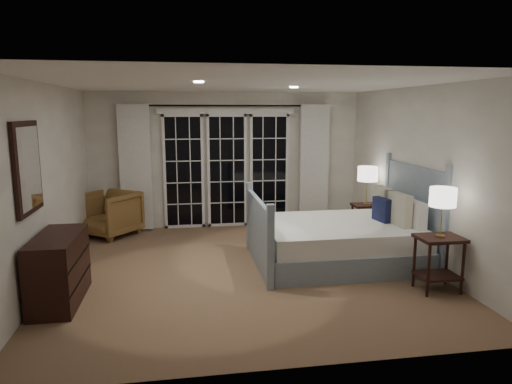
{
  "coord_description": "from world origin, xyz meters",
  "views": [
    {
      "loc": [
        -0.81,
        -5.95,
        2.15
      ],
      "look_at": [
        0.18,
        0.17,
        1.05
      ],
      "focal_mm": 32.0,
      "sensor_mm": 36.0,
      "label": 1
    }
  ],
  "objects": [
    {
      "name": "floor",
      "position": [
        0.0,
        0.0,
        0.0
      ],
      "size": [
        5.0,
        5.0,
        0.0
      ],
      "primitive_type": "plane",
      "color": "brown",
      "rests_on": "ground"
    },
    {
      "name": "ceiling",
      "position": [
        0.0,
        0.0,
        2.5
      ],
      "size": [
        5.0,
        5.0,
        0.0
      ],
      "primitive_type": "plane",
      "rotation": [
        3.14,
        0.0,
        0.0
      ],
      "color": "white",
      "rests_on": "wall_back"
    },
    {
      "name": "wall_left",
      "position": [
        -2.5,
        0.0,
        1.25
      ],
      "size": [
        0.02,
        5.0,
        2.5
      ],
      "primitive_type": "cube",
      "color": "beige",
      "rests_on": "floor"
    },
    {
      "name": "wall_right",
      "position": [
        2.5,
        0.0,
        1.25
      ],
      "size": [
        0.02,
        5.0,
        2.5
      ],
      "primitive_type": "cube",
      "color": "beige",
      "rests_on": "floor"
    },
    {
      "name": "wall_back",
      "position": [
        0.0,
        2.5,
        1.25
      ],
      "size": [
        5.0,
        0.02,
        2.5
      ],
      "primitive_type": "cube",
      "color": "beige",
      "rests_on": "floor"
    },
    {
      "name": "wall_front",
      "position": [
        0.0,
        -2.5,
        1.25
      ],
      "size": [
        5.0,
        0.02,
        2.5
      ],
      "primitive_type": "cube",
      "color": "beige",
      "rests_on": "floor"
    },
    {
      "name": "french_doors",
      "position": [
        0.0,
        2.46,
        1.09
      ],
      "size": [
        2.5,
        0.04,
        2.2
      ],
      "color": "black",
      "rests_on": "wall_back"
    },
    {
      "name": "curtain_rod",
      "position": [
        0.0,
        2.4,
        2.25
      ],
      "size": [
        3.5,
        0.03,
        0.03
      ],
      "primitive_type": "cylinder",
      "rotation": [
        0.0,
        1.57,
        0.0
      ],
      "color": "black",
      "rests_on": "wall_back"
    },
    {
      "name": "curtain_left",
      "position": [
        -1.65,
        2.38,
        1.15
      ],
      "size": [
        0.55,
        0.1,
        2.25
      ],
      "primitive_type": "cube",
      "color": "white",
      "rests_on": "curtain_rod"
    },
    {
      "name": "curtain_right",
      "position": [
        1.65,
        2.38,
        1.15
      ],
      "size": [
        0.55,
        0.1,
        2.25
      ],
      "primitive_type": "cube",
      "color": "white",
      "rests_on": "curtain_rod"
    },
    {
      "name": "downlight_a",
      "position": [
        0.8,
        0.6,
        2.49
      ],
      "size": [
        0.12,
        0.12,
        0.01
      ],
      "primitive_type": "cylinder",
      "color": "white",
      "rests_on": "ceiling"
    },
    {
      "name": "downlight_b",
      "position": [
        -0.6,
        -0.4,
        2.49
      ],
      "size": [
        0.12,
        0.12,
        0.01
      ],
      "primitive_type": "cylinder",
      "color": "white",
      "rests_on": "ceiling"
    },
    {
      "name": "bed",
      "position": [
        1.41,
        0.1,
        0.34
      ],
      "size": [
        2.36,
        1.7,
        1.38
      ],
      "color": "#8597A1",
      "rests_on": "floor"
    },
    {
      "name": "nightstand_left",
      "position": [
        2.2,
        -1.11,
        0.45
      ],
      "size": [
        0.52,
        0.42,
        0.68
      ],
      "color": "black",
      "rests_on": "floor"
    },
    {
      "name": "nightstand_right",
      "position": [
        2.26,
        1.25,
        0.38
      ],
      "size": [
        0.45,
        0.36,
        0.59
      ],
      "color": "black",
      "rests_on": "floor"
    },
    {
      "name": "lamp_left",
      "position": [
        2.2,
        -1.11,
        1.15
      ],
      "size": [
        0.31,
        0.31,
        0.59
      ],
      "color": "#B18C46",
      "rests_on": "nightstand_left"
    },
    {
      "name": "lamp_right",
      "position": [
        2.26,
        1.25,
        1.1
      ],
      "size": [
        0.33,
        0.33,
        0.65
      ],
      "color": "#B18C46",
      "rests_on": "nightstand_right"
    },
    {
      "name": "armchair",
      "position": [
        -2.1,
        2.1,
        0.39
      ],
      "size": [
        1.19,
        1.19,
        0.78
      ],
      "primitive_type": "imported",
      "rotation": [
        0.0,
        0.0,
        -0.68
      ],
      "color": "brown",
      "rests_on": "floor"
    },
    {
      "name": "dresser",
      "position": [
        -2.23,
        -0.74,
        0.39
      ],
      "size": [
        0.47,
        1.11,
        0.78
      ],
      "color": "black",
      "rests_on": "floor"
    },
    {
      "name": "mirror",
      "position": [
        -2.47,
        -0.74,
        1.55
      ],
      "size": [
        0.05,
        0.85,
        1.0
      ],
      "color": "black",
      "rests_on": "wall_left"
    }
  ]
}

